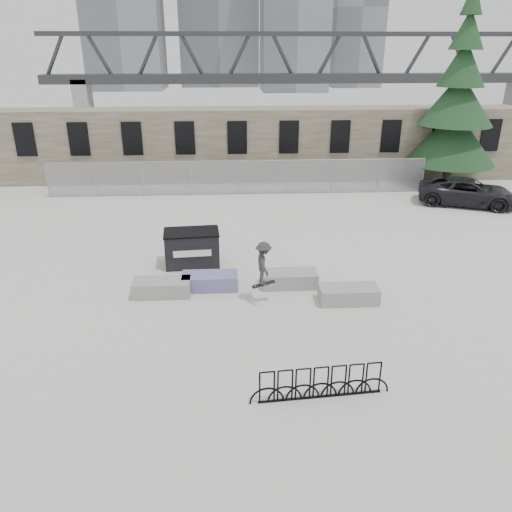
{
  "coord_description": "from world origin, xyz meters",
  "views": [
    {
      "loc": [
        -0.53,
        -16.11,
        8.15
      ],
      "look_at": [
        0.35,
        0.03,
        1.3
      ],
      "focal_mm": 35.0,
      "sensor_mm": 36.0,
      "label": 1
    }
  ],
  "objects_px": {
    "planter_offset": "(349,294)",
    "spruce_tree": "(456,111)",
    "planter_far_left": "(162,287)",
    "skateboarder": "(264,263)",
    "dumpster": "(192,248)",
    "bike_rack": "(321,383)",
    "suv": "(468,192)",
    "planter_center_left": "(210,281)",
    "planter_center_right": "(290,278)"
  },
  "relations": [
    {
      "from": "planter_offset",
      "to": "spruce_tree",
      "type": "relative_size",
      "value": 0.17
    },
    {
      "from": "planter_far_left",
      "to": "skateboarder",
      "type": "xyz_separation_m",
      "value": [
        3.54,
        -0.74,
        1.15
      ]
    },
    {
      "from": "spruce_tree",
      "to": "dumpster",
      "type": "bearing_deg",
      "value": -142.52
    },
    {
      "from": "planter_far_left",
      "to": "bike_rack",
      "type": "relative_size",
      "value": 0.56
    },
    {
      "from": "planter_offset",
      "to": "bike_rack",
      "type": "distance_m",
      "value": 5.3
    },
    {
      "from": "bike_rack",
      "to": "suv",
      "type": "distance_m",
      "value": 19.23
    },
    {
      "from": "planter_offset",
      "to": "spruce_tree",
      "type": "height_order",
      "value": "spruce_tree"
    },
    {
      "from": "spruce_tree",
      "to": "suv",
      "type": "relative_size",
      "value": 2.21
    },
    {
      "from": "planter_far_left",
      "to": "bike_rack",
      "type": "xyz_separation_m",
      "value": [
        4.61,
        -5.85,
        0.14
      ]
    },
    {
      "from": "planter_center_left",
      "to": "planter_center_right",
      "type": "xyz_separation_m",
      "value": [
        2.9,
        0.04,
        0.0
      ]
    },
    {
      "from": "planter_offset",
      "to": "suv",
      "type": "distance_m",
      "value": 14.16
    },
    {
      "from": "suv",
      "to": "spruce_tree",
      "type": "bearing_deg",
      "value": 14.14
    },
    {
      "from": "suv",
      "to": "skateboarder",
      "type": "distance_m",
      "value": 16.1
    },
    {
      "from": "planter_center_left",
      "to": "bike_rack",
      "type": "relative_size",
      "value": 0.56
    },
    {
      "from": "planter_center_right",
      "to": "planter_center_left",
      "type": "bearing_deg",
      "value": -179.29
    },
    {
      "from": "dumpster",
      "to": "planter_far_left",
      "type": "bearing_deg",
      "value": -113.94
    },
    {
      "from": "planter_center_left",
      "to": "planter_center_right",
      "type": "bearing_deg",
      "value": 0.71
    },
    {
      "from": "planter_far_left",
      "to": "planter_center_left",
      "type": "relative_size",
      "value": 1.0
    },
    {
      "from": "planter_center_left",
      "to": "planter_offset",
      "type": "height_order",
      "value": "same"
    },
    {
      "from": "dumpster",
      "to": "spruce_tree",
      "type": "height_order",
      "value": "spruce_tree"
    },
    {
      "from": "dumpster",
      "to": "skateboarder",
      "type": "bearing_deg",
      "value": -56.48
    },
    {
      "from": "planter_center_left",
      "to": "dumpster",
      "type": "bearing_deg",
      "value": 109.32
    },
    {
      "from": "planter_offset",
      "to": "skateboarder",
      "type": "height_order",
      "value": "skateboarder"
    },
    {
      "from": "suv",
      "to": "skateboarder",
      "type": "xyz_separation_m",
      "value": [
        -11.99,
        -10.72,
        0.73
      ]
    },
    {
      "from": "planter_center_right",
      "to": "suv",
      "type": "relative_size",
      "value": 0.38
    },
    {
      "from": "planter_center_right",
      "to": "spruce_tree",
      "type": "height_order",
      "value": "spruce_tree"
    },
    {
      "from": "planter_center_right",
      "to": "bike_rack",
      "type": "height_order",
      "value": "bike_rack"
    },
    {
      "from": "skateboarder",
      "to": "planter_offset",
      "type": "bearing_deg",
      "value": -99.75
    },
    {
      "from": "planter_center_right",
      "to": "suv",
      "type": "bearing_deg",
      "value": 41.01
    },
    {
      "from": "dumpster",
      "to": "spruce_tree",
      "type": "relative_size",
      "value": 0.2
    },
    {
      "from": "planter_center_left",
      "to": "dumpster",
      "type": "distance_m",
      "value": 2.35
    },
    {
      "from": "planter_center_left",
      "to": "dumpster",
      "type": "height_order",
      "value": "dumpster"
    },
    {
      "from": "planter_center_left",
      "to": "skateboarder",
      "type": "height_order",
      "value": "skateboarder"
    },
    {
      "from": "planter_center_right",
      "to": "spruce_tree",
      "type": "xyz_separation_m",
      "value": [
        11.51,
        13.78,
        4.22
      ]
    },
    {
      "from": "planter_far_left",
      "to": "planter_center_right",
      "type": "height_order",
      "value": "same"
    },
    {
      "from": "planter_far_left",
      "to": "skateboarder",
      "type": "relative_size",
      "value": 1.23
    },
    {
      "from": "dumpster",
      "to": "suv",
      "type": "xyz_separation_m",
      "value": [
        14.61,
        7.38,
        0.01
      ]
    },
    {
      "from": "planter_far_left",
      "to": "planter_center_left",
      "type": "distance_m",
      "value": 1.73
    },
    {
      "from": "planter_offset",
      "to": "suv",
      "type": "relative_size",
      "value": 0.38
    },
    {
      "from": "bike_rack",
      "to": "skateboarder",
      "type": "distance_m",
      "value": 5.32
    },
    {
      "from": "planter_center_right",
      "to": "bike_rack",
      "type": "relative_size",
      "value": 0.56
    },
    {
      "from": "planter_center_left",
      "to": "skateboarder",
      "type": "xyz_separation_m",
      "value": [
        1.86,
        -1.16,
        1.15
      ]
    },
    {
      "from": "planter_offset",
      "to": "dumpster",
      "type": "xyz_separation_m",
      "value": [
        -5.54,
        3.48,
        0.41
      ]
    },
    {
      "from": "spruce_tree",
      "to": "planter_offset",
      "type": "bearing_deg",
      "value": -122.53
    },
    {
      "from": "spruce_tree",
      "to": "suv",
      "type": "distance_m",
      "value": 5.74
    },
    {
      "from": "planter_far_left",
      "to": "spruce_tree",
      "type": "xyz_separation_m",
      "value": [
        16.09,
        14.24,
        4.22
      ]
    },
    {
      "from": "spruce_tree",
      "to": "skateboarder",
      "type": "distance_m",
      "value": 19.79
    },
    {
      "from": "planter_far_left",
      "to": "suv",
      "type": "bearing_deg",
      "value": 32.74
    },
    {
      "from": "planter_center_left",
      "to": "dumpster",
      "type": "relative_size",
      "value": 0.89
    },
    {
      "from": "planter_center_right",
      "to": "skateboarder",
      "type": "height_order",
      "value": "skateboarder"
    }
  ]
}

